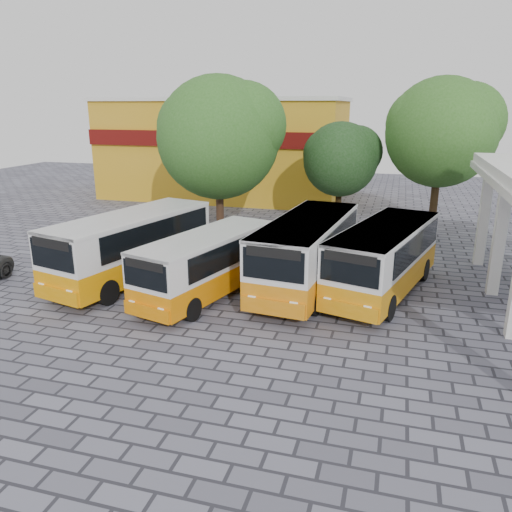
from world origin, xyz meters
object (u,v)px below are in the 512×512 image
(bus_centre_left, at_px, (207,261))
(bus_far_right, at_px, (385,255))
(bus_far_left, at_px, (132,243))
(bus_centre_right, at_px, (307,249))

(bus_centre_left, bearing_deg, bus_far_right, 33.40)
(bus_centre_left, bearing_deg, bus_far_left, -177.94)
(bus_far_left, height_order, bus_centre_right, bus_centre_right)
(bus_centre_right, bearing_deg, bus_far_right, 10.26)
(bus_centre_left, relative_size, bus_centre_right, 0.88)
(bus_far_left, relative_size, bus_centre_left, 1.15)
(bus_centre_right, relative_size, bus_far_right, 1.02)
(bus_far_left, height_order, bus_centre_left, bus_far_left)
(bus_far_right, bearing_deg, bus_centre_left, -146.02)
(bus_far_left, distance_m, bus_far_right, 11.05)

